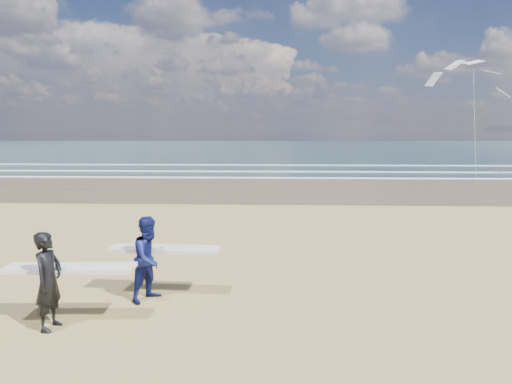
{
  "coord_description": "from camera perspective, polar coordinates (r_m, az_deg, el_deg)",
  "views": [
    {
      "loc": [
        2.59,
        -7.72,
        3.29
      ],
      "look_at": [
        2.02,
        6.0,
        1.4
      ],
      "focal_mm": 32.0,
      "sensor_mm": 36.0,
      "label": 1
    }
  ],
  "objects": [
    {
      "name": "surfer_far",
      "position": [
        9.14,
        -12.95,
        -7.97
      ],
      "size": [
        2.22,
        1.16,
        1.64
      ],
      "color": "#0E154F",
      "rests_on": "ground"
    },
    {
      "name": "foam_breakers",
      "position": [
        39.96,
        28.23,
        2.26
      ],
      "size": [
        220.0,
        11.7,
        0.05
      ],
      "color": "white",
      "rests_on": "ground"
    },
    {
      "name": "ocean",
      "position": [
        81.67,
        14.76,
        5.28
      ],
      "size": [
        220.0,
        100.0,
        0.02
      ],
      "primitive_type": "cube",
      "color": "#1A3239",
      "rests_on": "ground"
    },
    {
      "name": "kite_1",
      "position": [
        34.93,
        25.61,
        10.02
      ],
      "size": [
        5.83,
        4.74,
        9.11
      ],
      "color": "slate",
      "rests_on": "ground"
    },
    {
      "name": "surfer_near",
      "position": [
        8.38,
        -24.11,
        -9.85
      ],
      "size": [
        2.22,
        0.98,
        1.64
      ],
      "color": "black",
      "rests_on": "ground"
    }
  ]
}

